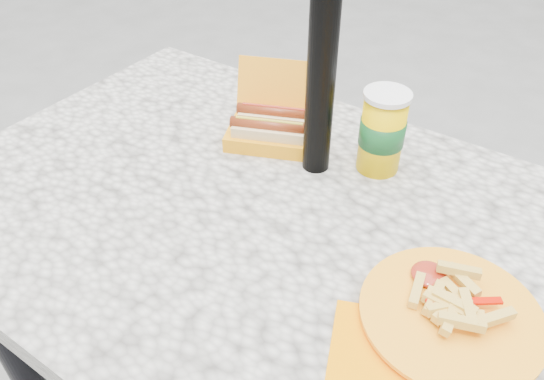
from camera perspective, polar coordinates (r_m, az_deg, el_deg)
The scene contains 4 objects.
picnic_table at distance 0.97m, azimuth -0.47°, elevation -7.16°, with size 1.20×0.80×0.75m.
hotdog_box at distance 1.06m, azimuth 0.06°, elevation 6.80°, with size 0.22×0.21×0.14m.
fries_plate at distance 0.77m, azimuth 18.30°, elevation -12.82°, with size 0.27×0.36×0.05m.
soda_cup at distance 0.97m, azimuth 11.76°, elevation 6.17°, with size 0.08×0.08×0.16m.
Camera 1 is at (0.39, -0.55, 1.35)m, focal length 35.00 mm.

